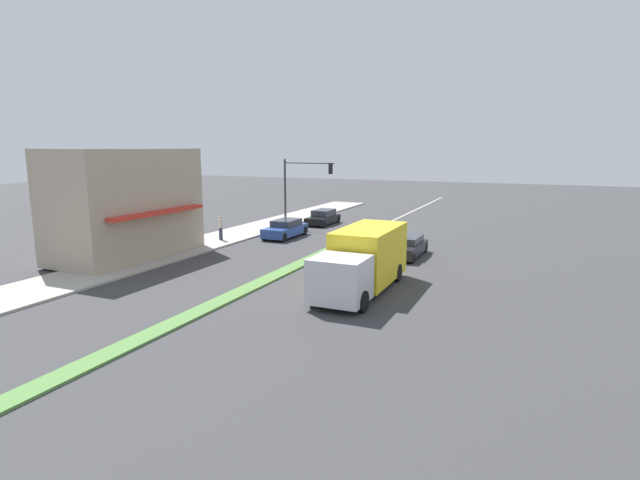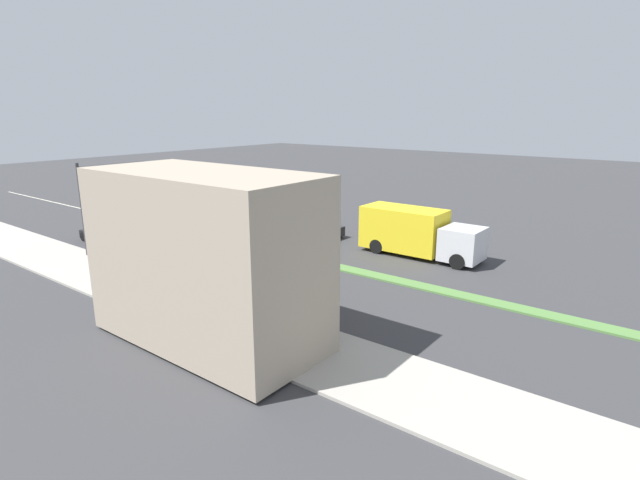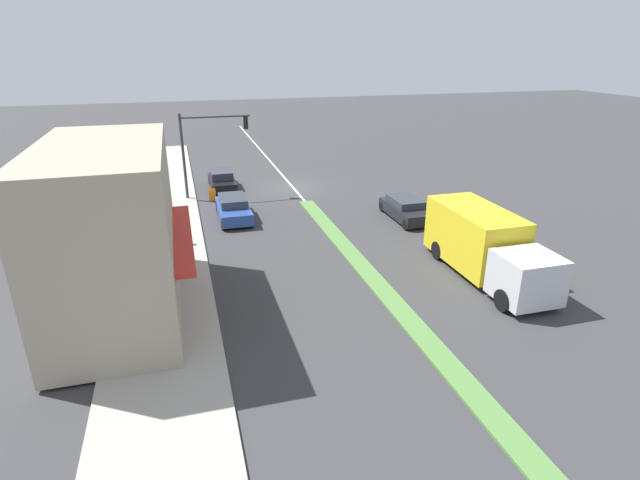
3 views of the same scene
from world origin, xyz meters
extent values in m
plane|color=#38383A|center=(0.00, 18.00, 0.00)|extent=(160.00, 160.00, 0.00)
cube|color=#A8A399|center=(9.00, 18.50, 0.06)|extent=(4.00, 73.00, 0.12)
cube|color=#568442|center=(0.00, 27.00, 0.05)|extent=(0.90, 46.00, 0.10)
cube|color=beige|center=(0.00, 0.00, 0.00)|extent=(0.16, 60.00, 0.01)
cube|color=tan|center=(10.52, 16.07, 3.36)|extent=(4.35, 9.22, 6.49)
cube|color=red|center=(8.00, 16.07, 2.92)|extent=(0.70, 7.37, 0.20)
cylinder|color=#333338|center=(7.55, 1.16, 2.92)|extent=(0.18, 0.18, 5.60)
cylinder|color=#333338|center=(5.30, 1.16, 5.42)|extent=(4.50, 0.12, 0.12)
cube|color=black|center=(3.35, 1.16, 4.97)|extent=(0.28, 0.24, 0.84)
sphere|color=red|center=(3.35, 1.03, 5.24)|extent=(0.18, 0.18, 0.18)
sphere|color=gold|center=(3.35, 1.03, 4.97)|extent=(0.18, 0.18, 0.18)
sphere|color=green|center=(3.35, 1.03, 4.70)|extent=(0.18, 0.18, 0.18)
cylinder|color=#282D42|center=(8.45, 9.39, 0.56)|extent=(0.26, 0.26, 0.88)
cylinder|color=#B7B2A8|center=(8.45, 9.39, 1.32)|extent=(0.34, 0.34, 0.63)
sphere|color=tan|center=(8.45, 9.39, 1.75)|extent=(0.22, 0.22, 0.22)
cube|color=orange|center=(5.95, 1.84, 0.43)|extent=(0.45, 0.21, 0.84)
cube|color=orange|center=(5.95, 2.16, 0.43)|extent=(0.45, 0.21, 0.84)
cube|color=silver|center=(-5.00, 19.90, 1.22)|extent=(2.28, 2.20, 1.90)
cube|color=yellow|center=(-5.00, 16.05, 1.57)|extent=(2.40, 5.10, 2.60)
cylinder|color=black|center=(-6.08, 20.10, 0.45)|extent=(0.28, 0.90, 0.90)
cylinder|color=black|center=(-3.92, 20.10, 0.45)|extent=(0.28, 0.90, 0.90)
cylinder|color=black|center=(-6.08, 14.80, 0.45)|extent=(0.28, 0.90, 0.90)
cylinder|color=black|center=(-3.92, 14.80, 0.45)|extent=(0.28, 0.90, 0.90)
cube|color=#284793|center=(5.00, 6.04, 0.52)|extent=(1.79, 4.30, 0.67)
cube|color=#2D333D|center=(5.00, 5.83, 1.10)|extent=(1.53, 2.37, 0.47)
cylinder|color=black|center=(4.20, 7.76, 0.34)|extent=(0.22, 0.67, 0.67)
cylinder|color=black|center=(5.80, 7.76, 0.34)|extent=(0.22, 0.67, 0.67)
cylinder|color=black|center=(4.20, 4.33, 0.34)|extent=(0.22, 0.67, 0.67)
cylinder|color=black|center=(5.80, 4.33, 0.34)|extent=(0.22, 0.67, 0.67)
cube|color=black|center=(5.00, -1.01, 0.46)|extent=(1.74, 4.09, 0.57)
cube|color=#2D333D|center=(5.00, -1.22, 1.02)|extent=(1.48, 2.25, 0.55)
cylinder|color=black|center=(4.23, 0.63, 0.31)|extent=(0.22, 0.62, 0.62)
cylinder|color=black|center=(5.77, 0.63, 0.31)|extent=(0.22, 0.62, 0.62)
cylinder|color=black|center=(4.23, -2.65, 0.31)|extent=(0.22, 0.62, 0.62)
cylinder|color=black|center=(5.77, -2.65, 0.31)|extent=(0.22, 0.62, 0.62)
cube|color=black|center=(-5.00, 8.87, 0.49)|extent=(1.84, 4.26, 0.65)
cube|color=#2D333D|center=(-5.00, 8.65, 1.03)|extent=(1.57, 2.34, 0.42)
cylinder|color=black|center=(-5.82, 10.60, 0.30)|extent=(0.22, 0.60, 0.60)
cylinder|color=black|center=(-4.18, 10.60, 0.30)|extent=(0.22, 0.60, 0.60)
cylinder|color=black|center=(-5.82, 7.13, 0.30)|extent=(0.22, 0.60, 0.60)
cylinder|color=black|center=(-4.18, 7.13, 0.30)|extent=(0.22, 0.60, 0.60)
camera|label=1|loc=(-12.50, 38.75, 6.66)|focal=28.00mm
camera|label=2|loc=(22.07, 30.36, 8.73)|focal=28.00mm
camera|label=3|loc=(7.80, 34.84, 9.91)|focal=28.00mm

